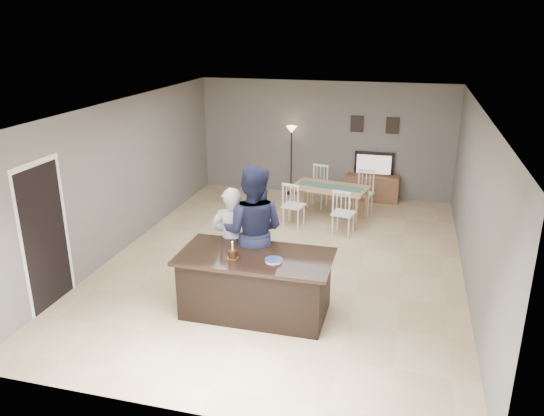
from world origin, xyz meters
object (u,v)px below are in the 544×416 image
(man, at_px, (253,232))
(birthday_cake, at_px, (233,254))
(kitchen_island, at_px, (256,284))
(television, at_px, (374,164))
(plate_stack, at_px, (274,260))
(woman, at_px, (232,240))
(tv_console, at_px, (372,188))
(dining_table, at_px, (330,192))
(floor_lamp, at_px, (291,142))

(man, xyz_separation_m, birthday_cake, (-0.08, -0.72, -0.06))
(kitchen_island, height_order, man, man)
(kitchen_island, distance_m, television, 5.78)
(plate_stack, bearing_deg, woman, 140.35)
(tv_console, relative_size, birthday_cake, 4.82)
(tv_console, xyz_separation_m, woman, (-1.73, -5.02, 0.54))
(kitchen_island, relative_size, plate_stack, 8.90)
(tv_console, relative_size, dining_table, 0.61)
(tv_console, xyz_separation_m, birthday_cake, (-1.47, -5.74, 0.66))
(dining_table, bearing_deg, woman, -94.41)
(television, relative_size, woman, 0.54)
(tv_console, xyz_separation_m, man, (-1.40, -5.02, 0.72))
(woman, distance_m, dining_table, 3.65)
(birthday_cake, bearing_deg, plate_stack, 2.79)
(woman, height_order, floor_lamp, woman)
(man, relative_size, plate_stack, 8.44)
(kitchen_island, bearing_deg, birthday_cake, -148.15)
(television, height_order, dining_table, television)
(floor_lamp, bearing_deg, television, 1.47)
(man, bearing_deg, kitchen_island, 106.98)
(woman, relative_size, plate_stack, 6.95)
(birthday_cake, height_order, floor_lamp, floor_lamp)
(birthday_cake, distance_m, plate_stack, 0.58)
(kitchen_island, xyz_separation_m, floor_lamp, (-0.75, 5.59, 0.83))
(tv_console, bearing_deg, dining_table, -117.22)
(plate_stack, distance_m, dining_table, 4.22)
(kitchen_island, bearing_deg, man, 109.88)
(woman, xyz_separation_m, dining_table, (0.96, 3.51, -0.24))
(man, relative_size, birthday_cake, 8.18)
(tv_console, bearing_deg, television, 90.00)
(kitchen_island, distance_m, man, 0.81)
(television, bearing_deg, tv_console, 90.00)
(woman, relative_size, floor_lamp, 1.01)
(dining_table, distance_m, floor_lamp, 2.05)
(woman, bearing_deg, man, 159.49)
(plate_stack, relative_size, dining_table, 0.12)
(tv_console, bearing_deg, man, -105.57)
(birthday_cake, bearing_deg, dining_table, 80.63)
(woman, bearing_deg, dining_table, -125.77)
(birthday_cake, xyz_separation_m, dining_table, (0.70, 4.23, -0.36))
(tv_console, height_order, dining_table, dining_table)
(kitchen_island, relative_size, birthday_cake, 8.63)
(tv_console, height_order, plate_stack, plate_stack)
(birthday_cake, relative_size, plate_stack, 1.03)
(television, distance_m, birthday_cake, 5.99)
(kitchen_island, height_order, birthday_cake, birthday_cake)
(woman, xyz_separation_m, plate_stack, (0.84, -0.69, 0.08))
(man, height_order, plate_stack, man)
(woman, bearing_deg, tv_console, -129.56)
(tv_console, relative_size, man, 0.59)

